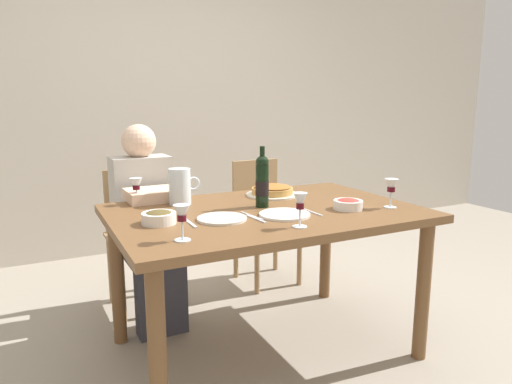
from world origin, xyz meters
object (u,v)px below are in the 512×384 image
Objects in this scene: olive_bowl at (159,217)px; dinner_plate_left_setting at (222,219)px; dining_table at (265,227)px; diner_left at (147,219)px; salad_bowl at (348,204)px; wine_glass_spare at (136,185)px; wine_glass_right_diner at (391,187)px; chair_left at (139,229)px; wine_bottle at (262,181)px; wine_glass_centre at (300,203)px; chair_right at (262,212)px; baked_tart at (272,191)px; wine_glass_left_diner at (182,215)px; dinner_plate_right_setting at (285,214)px; water_pitcher at (180,188)px.

dinner_plate_left_setting is at bearing -12.99° from olive_bowl.
diner_left is (-0.45, 0.63, -0.05)m from dining_table.
dinner_plate_left_setting is at bearing 101.79° from diner_left.
wine_glass_spare is (-0.92, 0.59, 0.07)m from salad_bowl.
wine_glass_right_diner is at bearing -16.81° from salad_bowl.
wine_glass_right_diner reaches higher than dining_table.
chair_left is 0.26m from diner_left.
wine_bottle is 2.13× the size of salad_bowl.
wine_glass_centre is at bearing 107.80° from chair_left.
olive_bowl is 0.45m from wine_glass_spare.
dinner_plate_left_setting is 0.26× the size of chair_right.
wine_bottle is 2.10× the size of wine_glass_right_diner.
chair_left is (-0.46, 0.81, -0.40)m from wine_bottle.
dinner_plate_left_setting is 0.26× the size of chair_left.
baked_tart reaches higher than dinner_plate_left_setting.
wine_glass_right_diner reaches higher than olive_bowl.
dinner_plate_left_setting is at bearing 41.30° from wine_glass_left_diner.
diner_left is at bearing 81.55° from olive_bowl.
chair_right is at bearing -178.83° from chair_left.
wine_glass_right_diner is 0.58m from dinner_plate_right_setting.
wine_glass_centre is 0.62× the size of dinner_plate_right_setting.
wine_bottle is 1.37× the size of dinner_plate_left_setting.
wine_glass_centre is 0.93m from wine_glass_spare.
salad_bowl is 1.37m from chair_left.
dining_table is 4.83× the size of wine_bottle.
dinner_plate_left_setting is (-0.47, -0.39, -0.02)m from baked_tart.
wine_bottle reaches higher than chair_left.
chair_left reaches higher than dining_table.
baked_tart is (0.54, -0.02, -0.06)m from water_pitcher.
diner_left reaches higher than chair_right.
wine_glass_spare is at bearing 91.32° from wine_glass_left_diner.
olive_bowl is at bearing -156.44° from baked_tart.
chair_left is at bearing -90.27° from diner_left.
wine_glass_centre is at bearing -55.53° from wine_glass_spare.
dinner_plate_right_setting is at bearing 175.80° from salad_bowl.
wine_glass_spare is at bearing 143.09° from dining_table.
wine_glass_left_diner is at bearing 83.44° from diner_left.
olive_bowl is 0.63× the size of dinner_plate_right_setting.
dinner_plate_right_setting is at bearing -44.86° from wine_glass_spare.
chair_left and chair_right have the same top height.
olive_bowl reaches higher than dining_table.
baked_tart is 1.99× the size of olive_bowl.
water_pitcher reaches higher than olive_bowl.
water_pitcher is 1.26× the size of wine_glass_centre.
wine_bottle is at bearing 92.69° from dinner_plate_right_setting.
dining_table is at bearing 19.29° from dinner_plate_left_setting.
baked_tart is 0.67m from wine_glass_right_diner.
baked_tart is 2.01× the size of wine_glass_centre.
salad_bowl is at bearing -4.20° from dinner_plate_right_setting.
wine_glass_centre is (0.51, -0.03, 0.00)m from wine_glass_left_diner.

